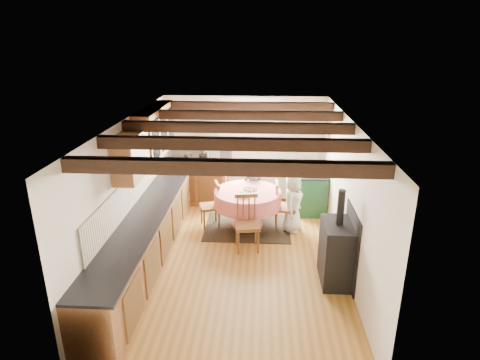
# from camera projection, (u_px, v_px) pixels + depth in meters

# --- Properties ---
(floor) EXTENTS (3.60, 5.50, 0.00)m
(floor) POSITION_uv_depth(u_px,v_px,m) (237.00, 257.00, 7.08)
(floor) COLOR #A3702D
(floor) RESTS_ON ground
(ceiling) EXTENTS (3.60, 5.50, 0.00)m
(ceiling) POSITION_uv_depth(u_px,v_px,m) (237.00, 122.00, 6.27)
(ceiling) COLOR white
(ceiling) RESTS_ON ground
(wall_back) EXTENTS (3.60, 0.00, 2.40)m
(wall_back) POSITION_uv_depth(u_px,v_px,m) (245.00, 149.00, 9.26)
(wall_back) COLOR silver
(wall_back) RESTS_ON ground
(wall_front) EXTENTS (3.60, 0.00, 2.40)m
(wall_front) POSITION_uv_depth(u_px,v_px,m) (219.00, 294.00, 4.09)
(wall_front) COLOR silver
(wall_front) RESTS_ON ground
(wall_left) EXTENTS (0.00, 5.50, 2.40)m
(wall_left) POSITION_uv_depth(u_px,v_px,m) (130.00, 191.00, 6.78)
(wall_left) COLOR silver
(wall_left) RESTS_ON ground
(wall_right) EXTENTS (0.00, 5.50, 2.40)m
(wall_right) POSITION_uv_depth(u_px,v_px,m) (348.00, 196.00, 6.58)
(wall_right) COLOR silver
(wall_right) RESTS_ON ground
(beam_a) EXTENTS (3.60, 0.16, 0.16)m
(beam_a) POSITION_uv_depth(u_px,v_px,m) (225.00, 167.00, 4.42)
(beam_a) COLOR black
(beam_a) RESTS_ON ceiling
(beam_b) EXTENTS (3.60, 0.16, 0.16)m
(beam_b) POSITION_uv_depth(u_px,v_px,m) (232.00, 144.00, 5.36)
(beam_b) COLOR black
(beam_b) RESTS_ON ceiling
(beam_c) EXTENTS (3.60, 0.16, 0.16)m
(beam_c) POSITION_uv_depth(u_px,v_px,m) (237.00, 127.00, 6.30)
(beam_c) COLOR black
(beam_c) RESTS_ON ceiling
(beam_d) EXTENTS (3.60, 0.16, 0.16)m
(beam_d) POSITION_uv_depth(u_px,v_px,m) (241.00, 115.00, 7.24)
(beam_d) COLOR black
(beam_d) RESTS_ON ceiling
(beam_e) EXTENTS (3.60, 0.16, 0.16)m
(beam_e) POSITION_uv_depth(u_px,v_px,m) (244.00, 106.00, 8.18)
(beam_e) COLOR black
(beam_e) RESTS_ON ceiling
(splash_left) EXTENTS (0.02, 4.50, 0.55)m
(splash_left) POSITION_uv_depth(u_px,v_px,m) (136.00, 185.00, 7.06)
(splash_left) COLOR beige
(splash_left) RESTS_ON wall_left
(splash_back) EXTENTS (1.40, 0.02, 0.55)m
(splash_back) POSITION_uv_depth(u_px,v_px,m) (201.00, 149.00, 9.29)
(splash_back) COLOR beige
(splash_back) RESTS_ON wall_back
(base_cabinet_left) EXTENTS (0.60, 5.30, 0.88)m
(base_cabinet_left) POSITION_uv_depth(u_px,v_px,m) (151.00, 232.00, 7.02)
(base_cabinet_left) COLOR brown
(base_cabinet_left) RESTS_ON floor
(base_cabinet_back) EXTENTS (1.30, 0.60, 0.88)m
(base_cabinet_back) POSITION_uv_depth(u_px,v_px,m) (199.00, 184.00, 9.29)
(base_cabinet_back) COLOR brown
(base_cabinet_back) RESTS_ON floor
(worktop_left) EXTENTS (0.64, 5.30, 0.04)m
(worktop_left) POSITION_uv_depth(u_px,v_px,m) (150.00, 208.00, 6.86)
(worktop_left) COLOR black
(worktop_left) RESTS_ON base_cabinet_left
(worktop_back) EXTENTS (1.30, 0.64, 0.04)m
(worktop_back) POSITION_uv_depth(u_px,v_px,m) (198.00, 165.00, 9.12)
(worktop_back) COLOR black
(worktop_back) RESTS_ON base_cabinet_back
(wall_cabinet_glass) EXTENTS (0.34, 1.80, 0.90)m
(wall_cabinet_glass) POSITION_uv_depth(u_px,v_px,m) (155.00, 131.00, 7.64)
(wall_cabinet_glass) COLOR brown
(wall_cabinet_glass) RESTS_ON wall_left
(wall_cabinet_solid) EXTENTS (0.34, 0.90, 0.70)m
(wall_cabinet_solid) POSITION_uv_depth(u_px,v_px,m) (130.00, 156.00, 6.25)
(wall_cabinet_solid) COLOR brown
(wall_cabinet_solid) RESTS_ON wall_left
(window_frame) EXTENTS (1.34, 0.03, 1.54)m
(window_frame) POSITION_uv_depth(u_px,v_px,m) (250.00, 132.00, 9.10)
(window_frame) COLOR white
(window_frame) RESTS_ON wall_back
(window_pane) EXTENTS (1.20, 0.01, 1.40)m
(window_pane) POSITION_uv_depth(u_px,v_px,m) (250.00, 132.00, 9.11)
(window_pane) COLOR white
(window_pane) RESTS_ON wall_back
(curtain_left) EXTENTS (0.35, 0.10, 2.10)m
(curtain_left) POSITION_uv_depth(u_px,v_px,m) (212.00, 154.00, 9.24)
(curtain_left) COLOR beige
(curtain_left) RESTS_ON wall_back
(curtain_right) EXTENTS (0.35, 0.10, 2.10)m
(curtain_right) POSITION_uv_depth(u_px,v_px,m) (287.00, 155.00, 9.14)
(curtain_right) COLOR beige
(curtain_right) RESTS_ON wall_back
(curtain_rod) EXTENTS (2.00, 0.03, 0.03)m
(curtain_rod) POSITION_uv_depth(u_px,v_px,m) (250.00, 106.00, 8.82)
(curtain_rod) COLOR black
(curtain_rod) RESTS_ON wall_back
(wall_picture) EXTENTS (0.04, 0.50, 0.60)m
(wall_picture) POSITION_uv_depth(u_px,v_px,m) (328.00, 133.00, 8.57)
(wall_picture) COLOR gold
(wall_picture) RESTS_ON wall_right
(wall_plate) EXTENTS (0.30, 0.02, 0.30)m
(wall_plate) POSITION_uv_depth(u_px,v_px,m) (292.00, 128.00, 9.00)
(wall_plate) COLOR silver
(wall_plate) RESTS_ON wall_back
(rug) EXTENTS (1.69, 1.32, 0.01)m
(rug) POSITION_uv_depth(u_px,v_px,m) (247.00, 227.00, 8.17)
(rug) COLOR black
(rug) RESTS_ON floor
(dining_table) EXTENTS (1.31, 1.31, 0.79)m
(dining_table) POSITION_uv_depth(u_px,v_px,m) (247.00, 209.00, 8.04)
(dining_table) COLOR #E76B7B
(dining_table) RESTS_ON floor
(chair_near) EXTENTS (0.50, 0.52, 1.02)m
(chair_near) POSITION_uv_depth(u_px,v_px,m) (247.00, 224.00, 7.19)
(chair_near) COLOR brown
(chair_near) RESTS_ON floor
(chair_left) EXTENTS (0.51, 0.50, 0.92)m
(chair_left) POSITION_uv_depth(u_px,v_px,m) (210.00, 205.00, 8.10)
(chair_left) COLOR brown
(chair_left) RESTS_ON floor
(chair_right) EXTENTS (0.45, 0.43, 0.99)m
(chair_right) POSITION_uv_depth(u_px,v_px,m) (285.00, 206.00, 7.95)
(chair_right) COLOR brown
(chair_right) RESTS_ON floor
(aga_range) EXTENTS (0.63, 0.97, 0.90)m
(aga_range) POSITION_uv_depth(u_px,v_px,m) (311.00, 191.00, 8.86)
(aga_range) COLOR #194424
(aga_range) RESTS_ON floor
(cast_iron_stove) EXTENTS (0.46, 0.77, 1.53)m
(cast_iron_stove) POSITION_uv_depth(u_px,v_px,m) (338.00, 237.00, 6.17)
(cast_iron_stove) COLOR black
(cast_iron_stove) RESTS_ON floor
(child_far) EXTENTS (0.47, 0.36, 1.17)m
(child_far) POSITION_uv_depth(u_px,v_px,m) (253.00, 189.00, 8.58)
(child_far) COLOR #344450
(child_far) RESTS_ON floor
(child_right) EXTENTS (0.54, 0.67, 1.18)m
(child_right) POSITION_uv_depth(u_px,v_px,m) (293.00, 203.00, 7.86)
(child_right) COLOR silver
(child_right) RESTS_ON floor
(bowl_a) EXTENTS (0.28, 0.28, 0.05)m
(bowl_a) POSITION_uv_depth(u_px,v_px,m) (244.00, 195.00, 7.63)
(bowl_a) COLOR silver
(bowl_a) RESTS_ON dining_table
(bowl_b) EXTENTS (0.20, 0.20, 0.06)m
(bowl_b) POSITION_uv_depth(u_px,v_px,m) (248.00, 190.00, 7.89)
(bowl_b) COLOR silver
(bowl_b) RESTS_ON dining_table
(cup) EXTENTS (0.13, 0.13, 0.10)m
(cup) POSITION_uv_depth(u_px,v_px,m) (255.00, 191.00, 7.78)
(cup) COLOR silver
(cup) RESTS_ON dining_table
(canister_tall) EXTENTS (0.14, 0.14, 0.24)m
(canister_tall) POSITION_uv_depth(u_px,v_px,m) (188.00, 159.00, 9.03)
(canister_tall) COLOR #262628
(canister_tall) RESTS_ON worktop_back
(canister_wide) EXTENTS (0.17, 0.17, 0.19)m
(canister_wide) POSITION_uv_depth(u_px,v_px,m) (203.00, 159.00, 9.18)
(canister_wide) COLOR #262628
(canister_wide) RESTS_ON worktop_back
(canister_slim) EXTENTS (0.09, 0.09, 0.26)m
(canister_slim) POSITION_uv_depth(u_px,v_px,m) (207.00, 158.00, 9.08)
(canister_slim) COLOR #262628
(canister_slim) RESTS_ON worktop_back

